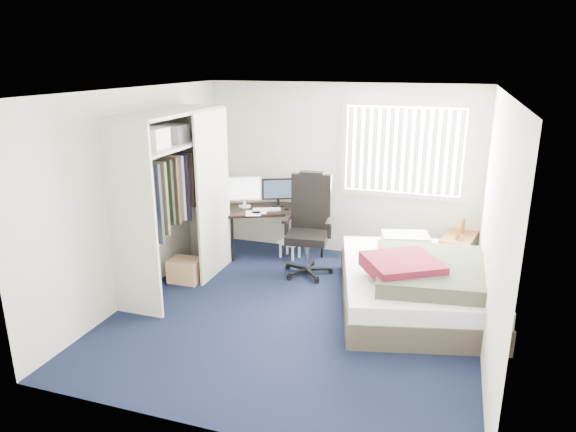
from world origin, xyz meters
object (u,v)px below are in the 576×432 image
at_px(nightstand, 460,239).
at_px(bed, 415,283).
at_px(office_chair, 309,235).
at_px(desk, 276,205).

distance_m(nightstand, bed, 1.36).
bearing_deg(bed, office_chair, 157.36).
distance_m(office_chair, nightstand, 2.06).
bearing_deg(desk, office_chair, -39.72).
xyz_separation_m(nightstand, bed, (-0.48, -1.26, -0.17)).
bearing_deg(nightstand, bed, -110.71).
xyz_separation_m(desk, nightstand, (2.62, 0.09, -0.28)).
bearing_deg(bed, desk, 151.35).
height_order(desk, bed, desk).
relative_size(nightstand, bed, 0.33).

